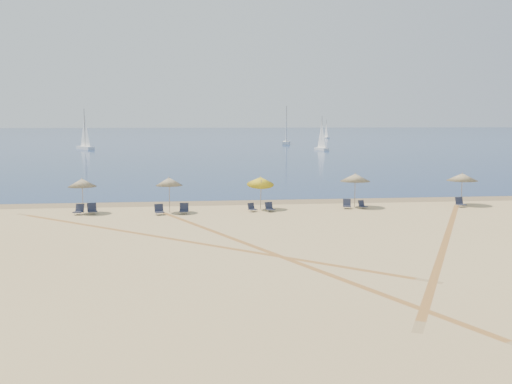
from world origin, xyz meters
TOP-DOWN VIEW (x-y plane):
  - ground at (0.00, 0.00)m, footprint 160.00×160.00m
  - ocean at (0.00, 225.00)m, footprint 500.00×500.00m
  - wet_sand at (0.00, 24.00)m, footprint 500.00×500.00m
  - umbrella_1 at (-12.02, 19.98)m, footprint 1.95×1.95m
  - umbrella_2 at (-6.10, 19.59)m, footprint 1.87×1.87m
  - umbrella_3 at (0.35, 20.25)m, footprint 1.94×2.02m
  - umbrella_4 at (7.39, 20.51)m, footprint 2.22×2.22m
  - umbrella_5 at (15.71, 20.63)m, footprint 2.30×2.30m
  - chair_2 at (-12.20, 19.47)m, footprint 0.74×0.82m
  - chair_3 at (-11.35, 19.62)m, footprint 0.79×0.86m
  - chair_4 at (-6.77, 18.78)m, footprint 0.73×0.81m
  - chair_5 at (-5.10, 18.96)m, footprint 0.64×0.74m
  - chair_6 at (-0.36, 19.36)m, footprint 0.69×0.73m
  - chair_7 at (0.87, 19.21)m, footprint 0.71×0.78m
  - chair_8 at (6.65, 19.96)m, footprint 0.70×0.78m
  - chair_9 at (7.77, 19.85)m, footprint 0.67×0.72m
  - chair_10 at (15.19, 19.76)m, footprint 0.65×0.74m
  - sailboat_0 at (42.15, 173.62)m, footprint 1.47×4.33m
  - sailboat_1 at (22.90, 97.93)m, footprint 2.23×4.94m
  - sailboat_2 at (-26.97, 107.13)m, footprint 4.57×5.64m
  - sailboat_3 at (20.60, 128.50)m, footprint 3.11×6.87m
  - tire_tracks at (0.79, 8.77)m, footprint 53.96×42.54m

SIDE VIEW (x-z plane):
  - ground at x=0.00m, z-range 0.00..0.00m
  - tire_tracks at x=0.79m, z-range 0.00..0.00m
  - wet_sand at x=0.00m, z-range 0.00..0.00m
  - ocean at x=0.00m, z-range 0.01..0.01m
  - chair_9 at x=7.77m, z-range -0.04..0.56m
  - chair_6 at x=-0.36m, z-range -0.04..0.56m
  - chair_7 at x=0.87m, z-range -0.04..0.62m
  - chair_8 at x=6.65m, z-range -0.04..0.64m
  - chair_10 at x=15.19m, z-range -0.04..0.67m
  - chair_2 at x=-12.20m, z-range -0.04..0.67m
  - chair_4 at x=-6.77m, z-range -0.04..0.67m
  - chair_5 at x=-5.10m, z-range -0.04..0.69m
  - chair_3 at x=-11.35m, z-range -0.04..0.69m
  - sailboat_0 at x=42.15m, z-range -1.25..5.08m
  - umbrella_3 at x=0.35m, z-range 0.79..3.35m
  - umbrella_1 at x=-12.02m, z-range 0.89..3.35m
  - umbrella_5 at x=15.71m, z-range 0.89..3.36m
  - sailboat_1 at x=22.90m, z-range -1.41..5.72m
  - umbrella_2 at x=-6.10m, z-range 0.91..3.42m
  - umbrella_4 at x=7.39m, z-range 0.93..3.47m
  - sailboat_2 at x=-26.97m, z-range -1.72..6.98m
  - sailboat_3 at x=20.60m, z-range -1.96..7.97m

